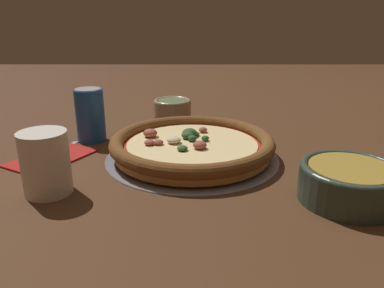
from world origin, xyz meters
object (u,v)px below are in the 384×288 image
Objects in this scene: pizza_tray at (192,156)px; bowl_near at (349,182)px; fork at (58,155)px; drinking_cup at (45,163)px; napkin at (51,157)px; bowl_far at (172,108)px; pizza at (192,145)px; beverage_can at (90,115)px.

bowl_near is (-0.19, -0.25, 0.03)m from pizza_tray.
drinking_cup is at bearing 21.75° from fork.
napkin is 0.02m from fork.
bowl_far is at bearing 31.69° from bowl_near.
pizza is 3.22× the size of bowl_far.
bowl_near reaches higher than napkin.
pizza is at bearing -88.11° from napkin.
napkin is (-0.01, 0.29, 0.00)m from pizza_tray.
bowl_near is 0.97× the size of fork.
drinking_cup is at bearing 86.67° from bowl_near.
drinking_cup is at bearing -161.76° from napkin.
beverage_can is (0.10, -0.05, 0.06)m from fork.
bowl_far is 0.99× the size of drinking_cup.
pizza reaches higher than fork.
pizza_tray is 0.31m from bowl_far.
beverage_can reaches higher than bowl_far.
drinking_cup is at bearing 123.96° from pizza_tray.
pizza is at bearing -169.60° from bowl_far.
beverage_can reaches higher than pizza.
drinking_cup is 0.86× the size of beverage_can.
pizza_tray is at bearing -123.56° from pizza.
drinking_cup is (-0.47, 0.18, 0.02)m from bowl_far.
bowl_far is 0.65× the size of fork.
beverage_can is at bearing -24.61° from napkin.
drinking_cup is 0.27m from beverage_can.
beverage_can is (-0.20, 0.18, 0.03)m from bowl_far.
pizza is at bearing 56.44° from pizza_tray.
pizza_tray is 0.27m from beverage_can.
pizza reaches higher than pizza_tray.
drinking_cup is (0.03, 0.49, 0.02)m from bowl_near.
pizza is 3.19× the size of drinking_cup.
napkin is at bearing 91.89° from pizza.
drinking_cup reaches higher than pizza_tray.
drinking_cup is 0.66× the size of fork.
fork is 1.31× the size of beverage_can.
drinking_cup reaches higher than bowl_near.
napkin is at bearing 155.39° from beverage_can.
bowl_far is 0.85× the size of beverage_can.
fork is (0.01, 0.28, -0.00)m from pizza_tray.
pizza is (0.00, 0.00, 0.02)m from pizza_tray.
drinking_cup is at bearing 124.05° from pizza.
bowl_near reaches higher than fork.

